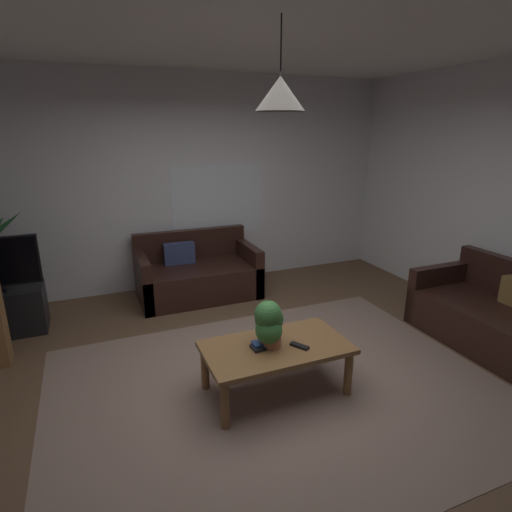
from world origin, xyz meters
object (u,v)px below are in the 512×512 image
at_px(couch_under_window, 197,276).
at_px(book_on_table_1, 260,343).
at_px(tv_stand, 0,312).
at_px(book_on_table_0, 260,347).
at_px(pendant_lamp, 280,93).
at_px(remote_on_table_0, 300,346).
at_px(coffee_table, 276,352).
at_px(potted_plant_on_table, 269,322).
at_px(couch_right_side, 494,319).

bearing_deg(couch_under_window, book_on_table_1, -91.80).
bearing_deg(couch_under_window, tv_stand, -173.50).
bearing_deg(book_on_table_0, pendant_lamp, -1.66).
bearing_deg(remote_on_table_0, book_on_table_0, 129.77).
height_order(coffee_table, pendant_lamp, pendant_lamp).
distance_m(remote_on_table_0, pendant_lamp, 1.92).
bearing_deg(potted_plant_on_table, book_on_table_1, 169.54).
bearing_deg(book_on_table_0, book_on_table_1, 68.22).
xyz_separation_m(coffee_table, book_on_table_1, (-0.13, 0.02, 0.10)).
distance_m(tv_stand, pendant_lamp, 3.74).
xyz_separation_m(couch_under_window, remote_on_table_0, (0.22, -2.42, 0.17)).
bearing_deg(tv_stand, remote_on_table_0, -41.37).
bearing_deg(couch_right_side, book_on_table_0, -92.33).
relative_size(book_on_table_0, book_on_table_1, 1.12).
distance_m(book_on_table_0, book_on_table_1, 0.03).
relative_size(remote_on_table_0, tv_stand, 0.18).
xyz_separation_m(coffee_table, potted_plant_on_table, (-0.06, 0.01, 0.28)).
relative_size(coffee_table, book_on_table_0, 8.51).
bearing_deg(remote_on_table_0, book_on_table_1, 126.24).
bearing_deg(coffee_table, pendant_lamp, 73.74).
height_order(couch_right_side, pendant_lamp, pendant_lamp).
bearing_deg(book_on_table_0, potted_plant_on_table, 4.20).
height_order(couch_right_side, book_on_table_1, couch_right_side).
distance_m(couch_right_side, book_on_table_0, 2.56).
bearing_deg(book_on_table_1, potted_plant_on_table, -10.46).
bearing_deg(couch_right_side, book_on_table_1, -92.75).
height_order(coffee_table, tv_stand, tv_stand).
bearing_deg(book_on_table_1, remote_on_table_0, -22.61).
relative_size(coffee_table, potted_plant_on_table, 2.99).
xyz_separation_m(couch_under_window, coffee_table, (0.06, -2.32, 0.10)).
bearing_deg(book_on_table_1, pendant_lamp, -9.55).
relative_size(couch_under_window, book_on_table_0, 10.91).
distance_m(couch_right_side, coffee_table, 2.42).
relative_size(book_on_table_0, pendant_lamp, 0.23).
bearing_deg(tv_stand, couch_under_window, 6.50).
xyz_separation_m(coffee_table, book_on_table_0, (-0.14, 0.00, 0.08)).
height_order(potted_plant_on_table, tv_stand, potted_plant_on_table).
bearing_deg(tv_stand, book_on_table_0, -43.69).
bearing_deg(couch_under_window, couch_right_side, -44.37).
xyz_separation_m(book_on_table_1, remote_on_table_0, (0.29, -0.12, -0.02)).
height_order(couch_under_window, remote_on_table_0, couch_under_window).
bearing_deg(pendant_lamp, remote_on_table_0, -31.79).
height_order(coffee_table, book_on_table_1, book_on_table_1).
xyz_separation_m(couch_under_window, book_on_table_1, (-0.07, -2.30, 0.19)).
bearing_deg(pendant_lamp, tv_stand, 138.05).
relative_size(tv_stand, pendant_lamp, 1.50).
height_order(couch_right_side, potted_plant_on_table, potted_plant_on_table).
xyz_separation_m(coffee_table, tv_stand, (-2.30, 2.07, -0.12)).
xyz_separation_m(couch_under_window, couch_right_side, (2.47, -2.42, 0.00)).
distance_m(coffee_table, potted_plant_on_table, 0.28).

